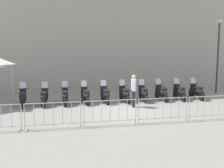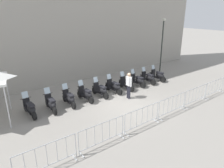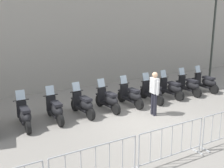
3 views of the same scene
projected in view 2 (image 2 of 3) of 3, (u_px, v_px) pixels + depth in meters
The scene contains 19 objects.
ground_plane at pixel (125, 103), 12.30m from camera, with size 120.00×120.00×0.00m, color gray.
motorcycle_0 at pixel (30, 108), 10.64m from camera, with size 0.73×1.70×1.24m.
motorcycle_1 at pixel (51, 104), 11.20m from camera, with size 0.61×1.72×1.24m.
motorcycle_2 at pixel (69, 99), 11.89m from camera, with size 0.64×1.72×1.24m.
motorcycle_3 at pixel (86, 94), 12.54m from camera, with size 0.75×1.70×1.24m.
motorcycle_4 at pixel (101, 90), 13.19m from camera, with size 0.73×1.70×1.24m.
motorcycle_5 at pixel (114, 87), 13.85m from camera, with size 0.73×1.70×1.24m.
motorcycle_6 at pixel (127, 84), 14.45m from camera, with size 0.62×1.72×1.24m.
motorcycle_7 at pixel (138, 81), 15.14m from camera, with size 0.73×1.70×1.24m.
motorcycle_8 at pixel (148, 78), 15.76m from camera, with size 0.65×1.72×1.24m.
motorcycle_9 at pixel (158, 76), 16.39m from camera, with size 0.71×1.71×1.24m.
barrier_segment_0 at pixel (47, 157), 6.87m from camera, with size 2.19×0.84×1.07m.
barrier_segment_1 at pixel (102, 134), 8.19m from camera, with size 2.19×0.84×1.07m.
barrier_segment_2 at pixel (142, 118), 9.52m from camera, with size 2.19×0.84×1.07m.
barrier_segment_3 at pixel (172, 105), 10.84m from camera, with size 2.19×0.84×1.07m.
barrier_segment_4 at pixel (196, 95), 12.17m from camera, with size 2.19×0.84×1.07m.
barrier_segment_5 at pixel (215, 87), 13.49m from camera, with size 2.19×0.84×1.07m.
street_lamp at pixel (162, 40), 18.17m from camera, with size 0.36×0.36×4.90m.
officer_near_row_end at pixel (129, 84), 12.74m from camera, with size 0.25×0.55×1.73m.
Camera 2 is at (-5.58, -9.77, 5.18)m, focal length 31.92 mm.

